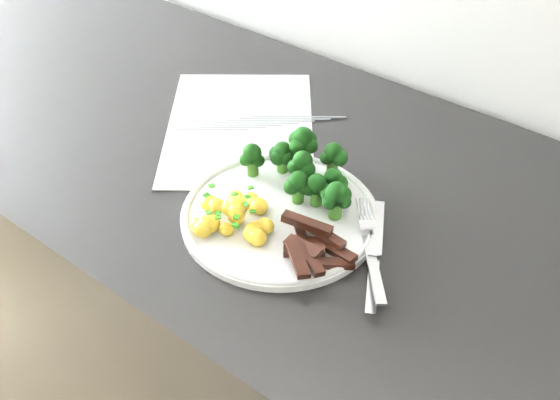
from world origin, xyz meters
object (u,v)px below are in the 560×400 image
at_px(recipe_paper, 240,126).
at_px(potatoes, 235,215).
at_px(beef_strips, 313,245).
at_px(knife, 374,267).
at_px(fork, 371,252).
at_px(broccoli, 307,168).
at_px(counter, 329,396).
at_px(plate, 280,214).

relative_size(recipe_paper, potatoes, 3.41).
height_order(beef_strips, knife, beef_strips).
bearing_deg(fork, broccoli, 156.62).
bearing_deg(broccoli, counter, 18.61).
bearing_deg(fork, knife, -43.36).
relative_size(recipe_paper, plate, 1.50).
bearing_deg(recipe_paper, fork, -22.09).
bearing_deg(plate, counter, 58.49).
bearing_deg(recipe_paper, beef_strips, -32.51).
bearing_deg(broccoli, beef_strips, -50.40).
xyz_separation_m(broccoli, knife, (0.14, -0.07, -0.03)).
bearing_deg(plate, broccoli, 93.07).
distance_m(recipe_paper, potatoes, 0.23).
relative_size(counter, broccoli, 14.25).
xyz_separation_m(potatoes, fork, (0.16, 0.05, -0.01)).
distance_m(potatoes, knife, 0.18).
relative_size(potatoes, fork, 0.76).
bearing_deg(knife, recipe_paper, 156.99).
height_order(plate, broccoli, broccoli).
height_order(recipe_paper, beef_strips, beef_strips).
bearing_deg(potatoes, broccoli, 75.87).
height_order(fork, knife, fork).
height_order(plate, knife, knife).
height_order(counter, plate, plate).
bearing_deg(beef_strips, recipe_paper, 147.49).
xyz_separation_m(counter, broccoli, (-0.05, -0.02, 0.49)).
relative_size(plate, fork, 1.72).
bearing_deg(counter, beef_strips, -77.30).
bearing_deg(fork, beef_strips, -150.76).
height_order(recipe_paper, fork, fork).
bearing_deg(counter, knife, -42.22).
distance_m(recipe_paper, broccoli, 0.19).
distance_m(counter, beef_strips, 0.48).
bearing_deg(plate, beef_strips, -22.87).
bearing_deg(plate, potatoes, -121.94).
height_order(counter, potatoes, potatoes).
bearing_deg(counter, broccoli, -161.39).
xyz_separation_m(broccoli, fork, (0.13, -0.06, -0.02)).
xyz_separation_m(plate, beef_strips, (0.07, -0.03, 0.01)).
xyz_separation_m(plate, knife, (0.14, -0.01, 0.00)).
xyz_separation_m(beef_strips, knife, (0.07, 0.02, -0.01)).
bearing_deg(broccoli, knife, -25.24).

